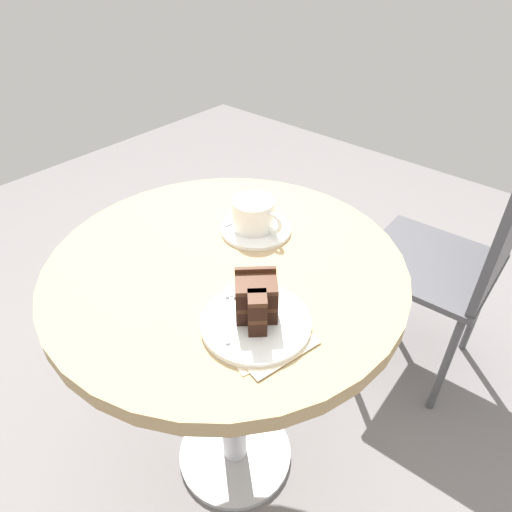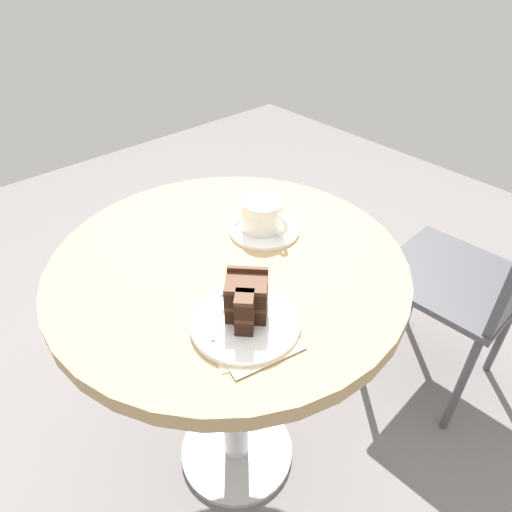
{
  "view_description": "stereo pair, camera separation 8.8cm",
  "coord_description": "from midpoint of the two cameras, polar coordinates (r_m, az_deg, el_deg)",
  "views": [
    {
      "loc": [
        0.53,
        -0.51,
        1.3
      ],
      "look_at": [
        0.07,
        0.02,
        0.77
      ],
      "focal_mm": 32.0,
      "sensor_mm": 36.0,
      "label": 1
    },
    {
      "loc": [
        0.59,
        -0.45,
        1.3
      ],
      "look_at": [
        0.07,
        0.02,
        0.77
      ],
      "focal_mm": 32.0,
      "sensor_mm": 36.0,
      "label": 2
    }
  ],
  "objects": [
    {
      "name": "fork",
      "position": [
        0.81,
        -0.95,
        -5.96
      ],
      "size": [
        0.1,
        0.12,
        0.0
      ],
      "rotation": [
        0.0,
        0.0,
        2.27
      ],
      "color": "silver",
      "rests_on": "cake_plate"
    },
    {
      "name": "cafe_chair",
      "position": [
        1.45,
        28.81,
        -1.46
      ],
      "size": [
        0.4,
        0.4,
        0.86
      ],
      "rotation": [
        0.0,
        0.0,
        4.77
      ],
      "color": "#4C4C51",
      "rests_on": "ground"
    },
    {
      "name": "coffee_cup",
      "position": [
        1.0,
        3.36,
        5.19
      ],
      "size": [
        0.13,
        0.09,
        0.07
      ],
      "color": "white",
      "rests_on": "saucer"
    },
    {
      "name": "ground_plane",
      "position": [
        1.5,
        -0.58,
        -23.45
      ],
      "size": [
        4.4,
        4.4,
        0.01
      ],
      "primitive_type": "cube",
      "color": "slate",
      "rests_on": "ground"
    },
    {
      "name": "cake_plate",
      "position": [
        0.79,
        1.87,
        -8.46
      ],
      "size": [
        0.19,
        0.19,
        0.01
      ],
      "color": "white",
      "rests_on": "cafe_table"
    },
    {
      "name": "saucer",
      "position": [
        1.02,
        3.51,
        3.25
      ],
      "size": [
        0.16,
        0.16,
        0.01
      ],
      "color": "white",
      "rests_on": "cafe_table"
    },
    {
      "name": "napkin",
      "position": [
        0.78,
        2.55,
        -9.75
      ],
      "size": [
        0.19,
        0.18,
        0.0
      ],
      "rotation": [
        0.0,
        0.0,
        5.93
      ],
      "color": "beige",
      "rests_on": "cafe_table"
    },
    {
      "name": "cake_slice",
      "position": [
        0.77,
        2.06,
        -5.58
      ],
      "size": [
        0.09,
        0.1,
        0.08
      ],
      "rotation": [
        0.0,
        0.0,
        5.48
      ],
      "color": "black",
      "rests_on": "cake_plate"
    },
    {
      "name": "teaspoon",
      "position": [
        1.06,
        2.7,
        5.17
      ],
      "size": [
        0.02,
        0.1,
        0.0
      ],
      "rotation": [
        0.0,
        0.0,
        1.51
      ],
      "color": "silver",
      "rests_on": "saucer"
    },
    {
      "name": "cafe_table",
      "position": [
        1.01,
        -0.79,
        -6.19
      ],
      "size": [
        0.73,
        0.73,
        0.73
      ],
      "color": "tan",
      "rests_on": "ground"
    }
  ]
}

